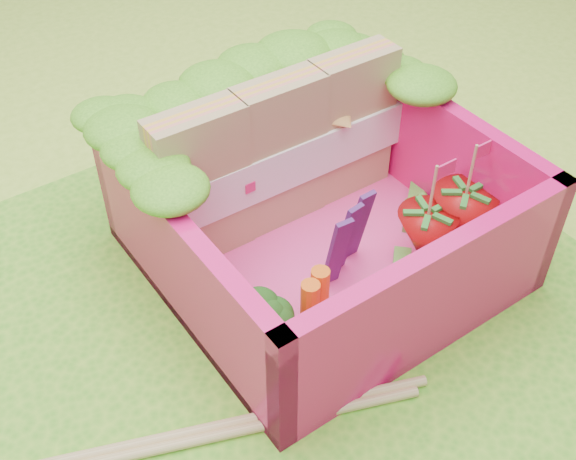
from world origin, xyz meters
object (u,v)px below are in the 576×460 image
(sandwich_stack, at_px, (281,154))
(strawberry_left, at_px, (425,236))
(broccoli, at_px, (264,318))
(bento_box, at_px, (321,210))
(strawberry_right, at_px, (461,218))

(sandwich_stack, xyz_separation_m, strawberry_left, (0.31, -0.57, -0.20))
(sandwich_stack, distance_m, broccoli, 0.77)
(sandwich_stack, relative_size, broccoli, 3.94)
(bento_box, bearing_deg, strawberry_left, -41.92)
(broccoli, xyz_separation_m, strawberry_left, (0.79, 0.02, -0.05))
(sandwich_stack, relative_size, strawberry_left, 2.50)
(broccoli, height_order, strawberry_right, strawberry_right)
(sandwich_stack, distance_m, strawberry_left, 0.67)
(broccoli, relative_size, strawberry_left, 0.63)
(bento_box, distance_m, strawberry_left, 0.43)
(strawberry_left, bearing_deg, sandwich_stack, 118.59)
(sandwich_stack, xyz_separation_m, strawberry_right, (0.50, -0.58, -0.19))
(bento_box, relative_size, broccoli, 4.26)
(bento_box, relative_size, strawberry_left, 2.70)
(bento_box, distance_m, sandwich_stack, 0.30)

